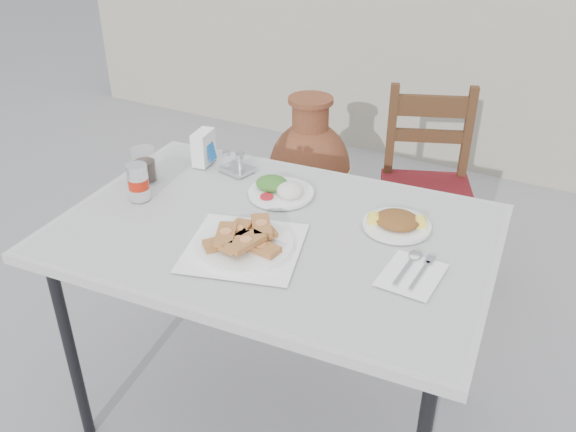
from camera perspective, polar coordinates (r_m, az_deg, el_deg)
The scene contains 13 objects.
ground at distance 2.62m, azimuth -2.06°, elevation -15.06°, with size 80.00×80.00×0.00m, color slate.
cafe_table at distance 2.00m, azimuth -1.26°, elevation -2.45°, with size 1.46×1.05×0.84m.
pide_plate at distance 1.85m, azimuth -4.16°, elevation -2.16°, with size 0.42×0.42×0.07m.
salad_rice_plate at distance 2.15m, azimuth -0.72°, elevation 2.53°, with size 0.23×0.23×0.06m.
salad_chopped_plate at distance 1.99m, azimuth 10.17°, elevation -0.56°, with size 0.22×0.22×0.05m.
soda_can at distance 2.16m, azimuth -13.84°, elevation 3.12°, with size 0.07×0.07×0.13m.
cola_glass at distance 2.30m, azimuth -13.27°, elevation 4.56°, with size 0.09×0.09×0.12m.
napkin_holder at distance 2.39m, azimuth -7.89°, elevation 6.36°, with size 0.08×0.12×0.13m.
condiment_caddy at distance 2.32m, azimuth -4.84°, elevation 4.83°, with size 0.13×0.12×0.08m.
cutlery_napkin at distance 1.79m, azimuth 11.60°, elevation -5.07°, with size 0.16×0.22×0.02m.
chair at distance 3.03m, azimuth 12.80°, elevation 2.62°, with size 0.55×0.55×0.96m.
terracotta_urn at distance 3.38m, azimuth 2.01°, elevation 4.12°, with size 0.46×0.46×0.80m.
back_wall at distance 4.38m, azimuth 14.81°, elevation 12.51°, with size 6.00×0.25×1.20m, color gray.
Camera 1 is at (0.95, -1.58, 1.87)m, focal length 38.00 mm.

